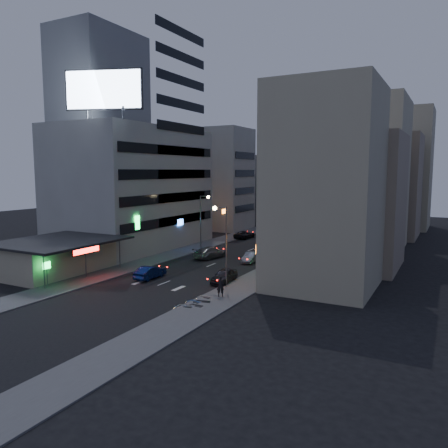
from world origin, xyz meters
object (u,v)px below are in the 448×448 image
Objects in this scene: parked_car_left at (245,235)px; road_car_blue at (150,272)px; parked_car_right_near at (224,276)px; scooter_black_a at (204,300)px; parked_car_right_mid at (251,257)px; scooter_black_b at (211,294)px; person at (220,286)px; scooter_blue at (201,296)px; scooter_silver_b at (212,291)px; scooter_silver_a at (193,299)px; road_car_silver at (211,252)px; parked_car_right_far at (313,236)px.

parked_car_left is 1.12× the size of road_car_blue.
parked_car_right_near is 2.29× the size of scooter_black_a.
scooter_black_a is (10.34, -6.01, -0.00)m from road_car_blue.
scooter_black_b reaches higher than parked_car_right_mid.
person is 1.09× the size of scooter_blue.
parked_car_right_near is 0.90× the size of parked_car_left.
person reaches higher than scooter_blue.
parked_car_left is 30.84m from road_car_blue.
scooter_blue is at bearing -85.60° from parked_car_right_mid.
parked_car_left is 2.50× the size of scooter_silver_b.
person is at bearing -16.00° from scooter_silver_a.
road_car_silver is 2.74× the size of person.
scooter_blue is 0.93m from scooter_black_b.
parked_car_left is (-11.01, 28.41, -0.07)m from parked_car_right_near.
scooter_black_b is 1.14m from scooter_silver_b.
scooter_silver_a is at bearing 111.94° from parked_car_left.
scooter_black_a reaches higher than scooter_blue.
person is 2.56m from scooter_blue.
person is at bearing -14.28° from scooter_black_b.
parked_car_right_far is 2.63× the size of scooter_blue.
road_car_silver is 18.58m from person.
scooter_silver_b is at bearing -9.02° from scooter_silver_a.
scooter_silver_a is (-0.75, -0.48, 0.05)m from scooter_black_a.
road_car_silver is (0.24, 12.89, 0.09)m from road_car_blue.
parked_car_right_far is at bearing -103.76° from road_car_blue.
parked_car_right_near reaches higher than scooter_black_b.
scooter_silver_b is (1.81, -5.75, -0.03)m from parked_car_right_near.
parked_car_right_far reaches higher than scooter_blue.
scooter_black_b is (2.11, -38.68, 0.06)m from parked_car_right_far.
scooter_silver_b is (-0.47, 1.04, -0.05)m from scooter_black_b.
road_car_silver is at bearing 31.82° from scooter_black_a.
parked_car_right_far is at bearing 6.90° from scooter_black_a.
scooter_black_b is at bearing -23.45° from scooter_silver_a.
parked_car_left is 2.53× the size of scooter_black_a.
person reaches higher than scooter_black_b.
scooter_black_b is (4.06, -17.46, 0.10)m from parked_car_right_mid.
parked_car_right_far is 2.33× the size of scooter_silver_a.
scooter_silver_a is 1.26m from scooter_blue.
parked_car_right_far is 37.02m from person.
scooter_blue is (0.03, 1.25, -0.07)m from scooter_silver_a.
scooter_silver_a is 3.03m from scooter_silver_b.
parked_car_right_far is 40.24m from scooter_black_a.
parked_car_right_near is 2.10× the size of scooter_silver_a.
parked_car_right_near reaches higher than scooter_silver_b.
scooter_silver_a is (1.67, -8.78, 0.01)m from parked_car_right_near.
parked_car_right_mid is at bearing 3.55° from scooter_silver_a.
scooter_black_b is at bearing 113.79° from parked_car_left.
road_car_blue reaches higher than scooter_black_a.
road_car_silver reaches higher than parked_car_right_near.
parked_car_right_near is 13.10m from road_car_silver.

